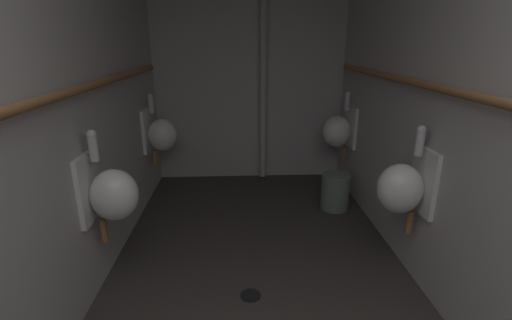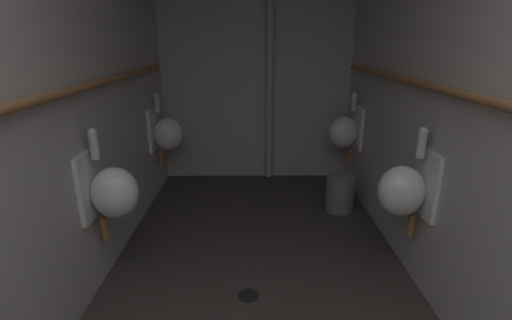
% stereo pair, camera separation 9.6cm
% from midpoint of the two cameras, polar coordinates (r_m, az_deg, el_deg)
% --- Properties ---
extents(floor, '(2.30, 4.36, 0.08)m').
position_cam_midpoint_polar(floor, '(2.69, 1.51, -19.43)').
color(floor, '#383330').
rests_on(floor, ground).
extents(wall_left, '(0.06, 4.36, 2.56)m').
position_cam_midpoint_polar(wall_left, '(2.39, -26.49, 8.49)').
color(wall_left, '#B8B3B0').
rests_on(wall_left, ground).
extents(wall_right, '(0.06, 4.36, 2.56)m').
position_cam_midpoint_polar(wall_right, '(2.47, 29.11, 8.36)').
color(wall_right, '#B8B3B0').
rests_on(wall_right, ground).
extents(wall_back, '(2.30, 0.06, 2.56)m').
position_cam_midpoint_polar(wall_back, '(4.29, 0.67, 13.88)').
color(wall_back, '#B8B3B0').
rests_on(wall_back, ground).
extents(urinal_left_mid, '(0.32, 0.30, 0.76)m').
position_cam_midpoint_polar(urinal_left_mid, '(2.49, -20.73, -4.60)').
color(urinal_left_mid, white).
extents(urinal_left_far, '(0.32, 0.30, 0.76)m').
position_cam_midpoint_polar(urinal_left_far, '(3.89, -13.25, 4.17)').
color(urinal_left_far, white).
extents(urinal_right_mid, '(0.32, 0.30, 0.76)m').
position_cam_midpoint_polar(urinal_right_mid, '(2.56, 23.31, -4.26)').
color(urinal_right_mid, white).
extents(urinal_right_far, '(0.32, 0.30, 0.76)m').
position_cam_midpoint_polar(urinal_right_far, '(3.99, 14.52, 4.40)').
color(urinal_right_far, white).
extents(supply_pipe_left, '(0.06, 3.57, 0.06)m').
position_cam_midpoint_polar(supply_pipe_left, '(2.35, -24.65, 10.22)').
color(supply_pipe_left, '#936038').
extents(supply_pipe_right, '(0.06, 3.70, 0.06)m').
position_cam_midpoint_polar(supply_pipe_right, '(2.42, 27.48, 10.02)').
color(supply_pipe_right, '#936038').
extents(standpipe_back_wall, '(0.08, 0.08, 2.51)m').
position_cam_midpoint_polar(standpipe_back_wall, '(4.19, 2.87, 13.75)').
color(standpipe_back_wall, '#B8B3B0').
rests_on(standpipe_back_wall, ground).
extents(floor_drain, '(0.14, 0.14, 0.01)m').
position_cam_midpoint_polar(floor_drain, '(2.56, -0.05, -20.45)').
color(floor_drain, black).
rests_on(floor_drain, ground).
extents(waste_bin, '(0.28, 0.28, 0.36)m').
position_cam_midpoint_polar(waste_bin, '(3.69, 13.76, -5.02)').
color(waste_bin, slate).
rests_on(waste_bin, ground).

